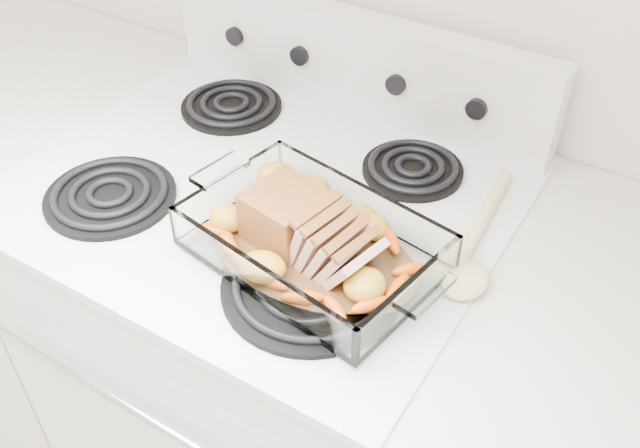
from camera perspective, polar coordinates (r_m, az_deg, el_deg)
The scene contains 6 objects.
electric_range at distance 1.50m, azimuth -3.50°, elevation -10.68°, with size 0.78×0.70×1.12m.
counter_left at distance 1.86m, azimuth -20.61°, elevation -1.82°, with size 0.58×0.68×0.93m.
baking_dish at distance 1.02m, azimuth -0.60°, elevation -1.89°, with size 0.35×0.23×0.07m.
pork_roast at distance 1.01m, azimuth -1.57°, elevation -0.30°, with size 0.21×0.10×0.08m.
roast_vegetables at distance 1.03m, azimuth 0.27°, elevation -0.30°, with size 0.35×0.19×0.04m.
wooden_spoon at distance 1.06m, azimuth 12.18°, elevation -2.10°, with size 0.08×0.31×0.02m.
Camera 1 is at (0.57, 0.92, 1.65)m, focal length 40.00 mm.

